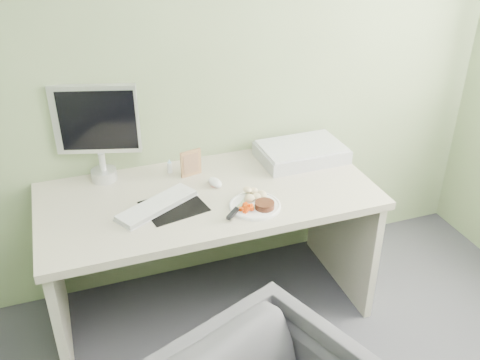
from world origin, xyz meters
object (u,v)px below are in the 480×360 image
object	(u,v)px
desk	(209,224)
plate	(255,206)
scanner	(301,153)
monitor	(97,128)

from	to	relation	value
desk	plate	xyz separation A→B (m)	(0.17, -0.19, 0.19)
desk	scanner	size ratio (longest dim) A/B	3.56
desk	plate	size ratio (longest dim) A/B	6.72
desk	scanner	xyz separation A→B (m)	(0.57, 0.18, 0.22)
desk	monitor	bearing A→B (deg)	145.38
desk	scanner	world-z (taller)	scanner
plate	monitor	size ratio (longest dim) A/B	0.49
monitor	plate	bearing A→B (deg)	-23.14
plate	monitor	xyz separation A→B (m)	(-0.62, 0.51, 0.27)
desk	scanner	distance (m)	0.63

